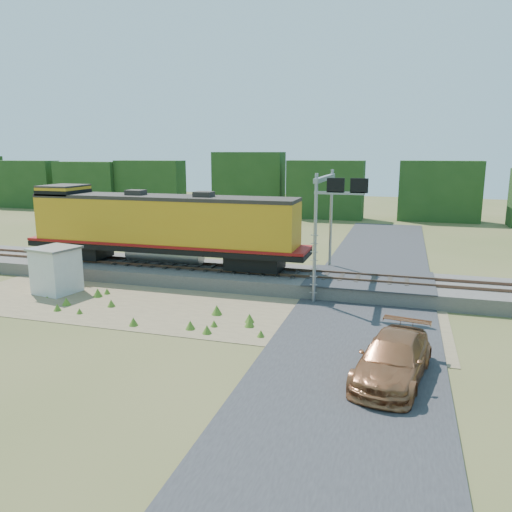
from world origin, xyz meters
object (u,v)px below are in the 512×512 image
(locomotive, at_px, (160,226))
(shed, at_px, (56,270))
(signal_gantry, at_px, (329,203))
(car, at_px, (393,359))

(locomotive, height_order, shed, locomotive)
(locomotive, distance_m, shed, 6.74)
(locomotive, distance_m, signal_gantry, 10.93)
(shed, relative_size, car, 0.50)
(car, bearing_deg, shed, 172.38)
(shed, relative_size, signal_gantry, 0.39)
(car, bearing_deg, signal_gantry, 120.89)
(locomotive, xyz_separation_m, signal_gantry, (10.75, -0.66, 1.82))
(locomotive, bearing_deg, signal_gantry, -3.50)
(locomotive, height_order, signal_gantry, signal_gantry)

